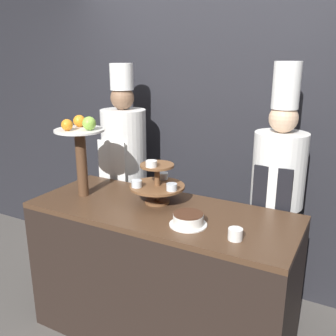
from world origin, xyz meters
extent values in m
cube|color=#232328|center=(0.00, 1.26, 1.40)|extent=(10.00, 0.06, 2.80)
cube|color=black|center=(0.00, 0.35, 0.46)|extent=(1.74, 0.69, 0.92)
cube|color=#4C3321|center=(0.00, 0.35, 0.94)|extent=(1.74, 0.69, 0.03)
cylinder|color=brown|center=(-0.08, 0.44, 0.97)|extent=(0.17, 0.17, 0.02)
cylinder|color=brown|center=(-0.08, 0.44, 1.09)|extent=(0.04, 0.04, 0.27)
cylinder|color=brown|center=(-0.08, 0.44, 1.07)|extent=(0.37, 0.37, 0.02)
cylinder|color=brown|center=(-0.08, 0.44, 1.22)|extent=(0.22, 0.22, 0.02)
cylinder|color=silver|center=(-0.18, 0.34, 1.10)|extent=(0.07, 0.07, 0.04)
cylinder|color=red|center=(-0.18, 0.34, 1.10)|extent=(0.06, 0.06, 0.03)
cylinder|color=silver|center=(0.05, 0.39, 1.10)|extent=(0.07, 0.07, 0.04)
cylinder|color=beige|center=(0.05, 0.39, 1.10)|extent=(0.06, 0.06, 0.03)
cylinder|color=silver|center=(-0.11, 0.57, 1.10)|extent=(0.07, 0.07, 0.04)
cylinder|color=gold|center=(-0.11, 0.57, 1.10)|extent=(0.06, 0.06, 0.03)
cylinder|color=white|center=(-0.08, 0.37, 1.25)|extent=(0.07, 0.07, 0.04)
cylinder|color=brown|center=(-0.61, 0.31, 1.19)|extent=(0.07, 0.07, 0.46)
cylinder|color=white|center=(-0.61, 0.31, 1.43)|extent=(0.34, 0.34, 0.01)
sphere|color=#84B742|center=(-0.52, 0.32, 1.48)|extent=(0.09, 0.09, 0.09)
sphere|color=orange|center=(-0.66, 0.38, 1.47)|extent=(0.08, 0.08, 0.08)
sphere|color=orange|center=(-0.64, 0.23, 1.47)|extent=(0.08, 0.08, 0.08)
cylinder|color=white|center=(0.26, 0.21, 0.96)|extent=(0.22, 0.22, 0.01)
cylinder|color=white|center=(0.26, 0.21, 1.00)|extent=(0.18, 0.18, 0.06)
cylinder|color=#472819|center=(0.26, 0.21, 1.03)|extent=(0.17, 0.17, 0.01)
cylinder|color=white|center=(0.56, 0.17, 0.99)|extent=(0.08, 0.08, 0.06)
cube|color=#38332D|center=(-0.66, 0.90, 0.45)|extent=(0.28, 0.15, 0.90)
cylinder|color=white|center=(-0.66, 0.90, 1.19)|extent=(0.37, 0.37, 0.59)
cube|color=white|center=(-0.66, 0.72, 1.07)|extent=(0.26, 0.01, 0.38)
sphere|color=#846047|center=(-0.66, 0.90, 1.58)|extent=(0.19, 0.19, 0.19)
cylinder|color=white|center=(-0.66, 0.90, 1.75)|extent=(0.18, 0.18, 0.21)
cube|color=#38332D|center=(0.61, 0.90, 0.46)|extent=(0.27, 0.15, 0.91)
cylinder|color=white|center=(0.61, 0.90, 1.17)|extent=(0.36, 0.36, 0.51)
cube|color=black|center=(0.61, 0.73, 1.06)|extent=(0.25, 0.01, 0.33)
sphere|color=#DBB28E|center=(0.61, 0.90, 1.52)|extent=(0.19, 0.19, 0.19)
cylinder|color=white|center=(0.61, 0.90, 1.73)|extent=(0.17, 0.17, 0.30)
camera|label=1|loc=(1.10, -1.59, 1.90)|focal=40.00mm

